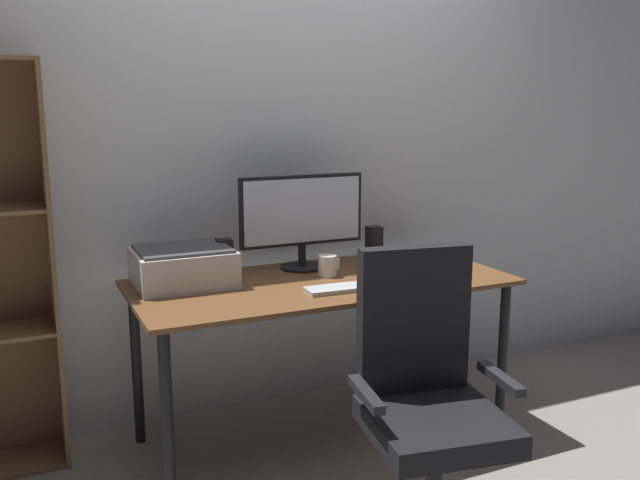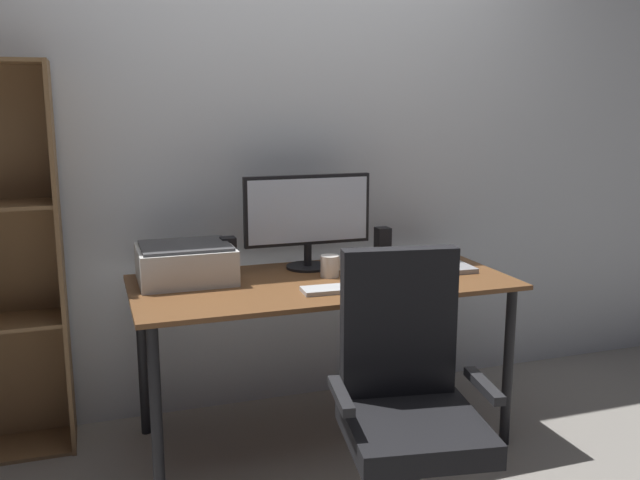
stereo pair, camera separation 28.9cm
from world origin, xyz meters
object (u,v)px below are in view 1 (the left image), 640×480
object	(u,v)px
mouse	(387,279)
printer	(183,266)
speaker_left	(225,258)
speaker_right	(374,244)
office_chair	(427,413)
desk	(321,298)
laptop	(427,265)
monitor	(302,215)
keyboard	(340,289)
coffee_mug	(327,266)

from	to	relation	value
mouse	printer	bearing A→B (deg)	164.63
speaker_left	speaker_right	xyz separation A→B (m)	(0.74, 0.00, 0.00)
mouse	office_chair	xyz separation A→B (m)	(-0.20, -0.63, -0.30)
mouse	speaker_right	world-z (taller)	speaker_right
office_chair	printer	bearing A→B (deg)	130.89
desk	office_chair	world-z (taller)	office_chair
desk	speaker_left	size ratio (longest dim) A/B	9.54
speaker_left	desk	bearing A→B (deg)	-31.06
laptop	desk	bearing A→B (deg)	-177.43
mouse	office_chair	distance (m)	0.72
office_chair	speaker_right	bearing A→B (deg)	80.28
speaker_right	printer	bearing A→B (deg)	-176.95
monitor	desk	bearing A→B (deg)	-91.91
monitor	keyboard	world-z (taller)	monitor
speaker_right	office_chair	distance (m)	1.13
monitor	speaker_left	world-z (taller)	monitor
mouse	speaker_right	bearing A→B (deg)	76.48
monitor	keyboard	bearing A→B (deg)	-91.67
laptop	monitor	bearing A→B (deg)	159.60
laptop	speaker_left	distance (m)	0.94
desk	mouse	xyz separation A→B (m)	(0.23, -0.16, 0.10)
desk	speaker_left	distance (m)	0.46
speaker_left	speaker_right	distance (m)	0.74
keyboard	printer	xyz separation A→B (m)	(-0.56, 0.36, 0.07)
mouse	laptop	world-z (taller)	mouse
desk	mouse	distance (m)	0.30
speaker_right	desk	bearing A→B (deg)	-149.96
coffee_mug	monitor	bearing A→B (deg)	103.63
printer	monitor	bearing A→B (deg)	5.83
monitor	speaker_right	size ratio (longest dim) A/B	3.49
printer	speaker_left	bearing A→B (deg)	14.38
laptop	speaker_right	world-z (taller)	speaker_right
coffee_mug	office_chair	bearing A→B (deg)	-91.38
speaker_left	office_chair	xyz separation A→B (m)	(0.40, -1.01, -0.37)
monitor	printer	size ratio (longest dim) A/B	1.48
desk	keyboard	distance (m)	0.21
speaker_right	printer	world-z (taller)	speaker_right
monitor	mouse	distance (m)	0.51
desk	mouse	bearing A→B (deg)	-34.85
monitor	coffee_mug	xyz separation A→B (m)	(0.04, -0.18, -0.20)
keyboard	speaker_left	distance (m)	0.55
keyboard	printer	world-z (taller)	printer
printer	keyboard	bearing A→B (deg)	-32.75
coffee_mug	laptop	world-z (taller)	coffee_mug
desk	speaker_right	world-z (taller)	speaker_right
monitor	coffee_mug	size ratio (longest dim) A/B	6.06
monitor	laptop	bearing A→B (deg)	-22.58
laptop	printer	size ratio (longest dim) A/B	0.80
laptop	printer	world-z (taller)	printer
coffee_mug	speaker_left	bearing A→B (deg)	157.44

